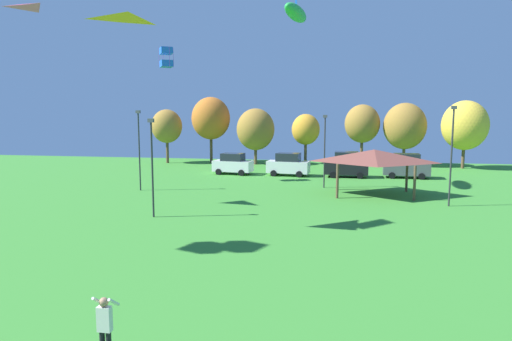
{
  "coord_description": "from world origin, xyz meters",
  "views": [
    {
      "loc": [
        2.76,
        -1.33,
        6.52
      ],
      "look_at": [
        0.03,
        14.12,
        4.5
      ],
      "focal_mm": 32.0,
      "sensor_mm": 36.0,
      "label": 1
    }
  ],
  "objects_px": {
    "parked_car_rightmost_in_row": "(406,166)",
    "light_post_3": "(325,147)",
    "park_pavilion": "(374,156)",
    "kite_flying_6": "(128,31)",
    "parked_car_second_from_left": "(288,165)",
    "treeline_tree_4": "(362,124)",
    "parked_car_leftmost": "(233,164)",
    "light_post_2": "(152,162)",
    "kite_flying_0": "(296,13)",
    "light_post_0": "(452,151)",
    "parked_car_third_from_left": "(346,165)",
    "kite_flying_2": "(166,57)",
    "treeline_tree_0": "(167,126)",
    "kite_flying_3": "(40,25)",
    "treeline_tree_2": "(256,129)",
    "light_post_1": "(139,146)",
    "treeline_tree_6": "(465,125)",
    "person_standing_near_foreground": "(105,325)",
    "treeline_tree_1": "(211,118)",
    "treeline_tree_3": "(306,130)",
    "treeline_tree_5": "(405,126)"
  },
  "relations": [
    {
      "from": "parked_car_rightmost_in_row",
      "to": "treeline_tree_2",
      "type": "distance_m",
      "value": 19.34
    },
    {
      "from": "parked_car_leftmost",
      "to": "treeline_tree_4",
      "type": "height_order",
      "value": "treeline_tree_4"
    },
    {
      "from": "parked_car_second_from_left",
      "to": "parked_car_third_from_left",
      "type": "height_order",
      "value": "parked_car_third_from_left"
    },
    {
      "from": "person_standing_near_foreground",
      "to": "parked_car_second_from_left",
      "type": "relative_size",
      "value": 0.41
    },
    {
      "from": "kite_flying_6",
      "to": "treeline_tree_0",
      "type": "bearing_deg",
      "value": 108.21
    },
    {
      "from": "kite_flying_0",
      "to": "parked_car_third_from_left",
      "type": "height_order",
      "value": "kite_flying_0"
    },
    {
      "from": "kite_flying_0",
      "to": "kite_flying_6",
      "type": "xyz_separation_m",
      "value": [
        -6.79,
        -17.08,
        -4.11
      ]
    },
    {
      "from": "kite_flying_6",
      "to": "parked_car_second_from_left",
      "type": "relative_size",
      "value": 0.73
    },
    {
      "from": "kite_flying_6",
      "to": "light_post_1",
      "type": "bearing_deg",
      "value": 113.15
    },
    {
      "from": "light_post_0",
      "to": "treeline_tree_0",
      "type": "relative_size",
      "value": 1.01
    },
    {
      "from": "kite_flying_6",
      "to": "treeline_tree_0",
      "type": "relative_size",
      "value": 0.48
    },
    {
      "from": "kite_flying_6",
      "to": "treeline_tree_6",
      "type": "bearing_deg",
      "value": 53.84
    },
    {
      "from": "parked_car_rightmost_in_row",
      "to": "light_post_0",
      "type": "distance_m",
      "value": 13.97
    },
    {
      "from": "kite_flying_3",
      "to": "person_standing_near_foreground",
      "type": "bearing_deg",
      "value": -52.51
    },
    {
      "from": "parked_car_leftmost",
      "to": "light_post_2",
      "type": "bearing_deg",
      "value": -83.59
    },
    {
      "from": "parked_car_rightmost_in_row",
      "to": "treeline_tree_6",
      "type": "xyz_separation_m",
      "value": [
        7.61,
        9.16,
        3.78
      ]
    },
    {
      "from": "treeline_tree_3",
      "to": "treeline_tree_5",
      "type": "relative_size",
      "value": 0.82
    },
    {
      "from": "kite_flying_0",
      "to": "light_post_0",
      "type": "bearing_deg",
      "value": -27.74
    },
    {
      "from": "kite_flying_0",
      "to": "light_post_3",
      "type": "bearing_deg",
      "value": 8.21
    },
    {
      "from": "light_post_1",
      "to": "treeline_tree_6",
      "type": "height_order",
      "value": "treeline_tree_6"
    },
    {
      "from": "light_post_0",
      "to": "treeline_tree_1",
      "type": "distance_m",
      "value": 33.54
    },
    {
      "from": "park_pavilion",
      "to": "parked_car_leftmost",
      "type": "bearing_deg",
      "value": 144.29
    },
    {
      "from": "light_post_2",
      "to": "treeline_tree_2",
      "type": "bearing_deg",
      "value": 87.59
    },
    {
      "from": "parked_car_second_from_left",
      "to": "kite_flying_2",
      "type": "bearing_deg",
      "value": -142.44
    },
    {
      "from": "parked_car_leftmost",
      "to": "treeline_tree_0",
      "type": "bearing_deg",
      "value": 147.63
    },
    {
      "from": "person_standing_near_foreground",
      "to": "light_post_3",
      "type": "relative_size",
      "value": 0.3
    },
    {
      "from": "parked_car_rightmost_in_row",
      "to": "treeline_tree_0",
      "type": "xyz_separation_m",
      "value": [
        -28.21,
        8.66,
        3.49
      ]
    },
    {
      "from": "parked_car_second_from_left",
      "to": "light_post_0",
      "type": "bearing_deg",
      "value": -39.69
    },
    {
      "from": "kite_flying_3",
      "to": "parked_car_third_from_left",
      "type": "xyz_separation_m",
      "value": [
        21.01,
        17.43,
        -11.12
      ]
    },
    {
      "from": "parked_car_rightmost_in_row",
      "to": "light_post_3",
      "type": "height_order",
      "value": "light_post_3"
    },
    {
      "from": "parked_car_leftmost",
      "to": "light_post_2",
      "type": "xyz_separation_m",
      "value": [
        -0.48,
        -20.06,
        2.36
      ]
    },
    {
      "from": "treeline_tree_3",
      "to": "kite_flying_6",
      "type": "bearing_deg",
      "value": -100.33
    },
    {
      "from": "parked_car_second_from_left",
      "to": "light_post_0",
      "type": "distance_m",
      "value": 18.49
    },
    {
      "from": "kite_flying_3",
      "to": "parked_car_second_from_left",
      "type": "xyz_separation_m",
      "value": [
        15.16,
        17.46,
        -11.22
      ]
    },
    {
      "from": "parked_car_second_from_left",
      "to": "treeline_tree_4",
      "type": "bearing_deg",
      "value": 62.51
    },
    {
      "from": "kite_flying_6",
      "to": "light_post_1",
      "type": "relative_size",
      "value": 0.49
    },
    {
      "from": "treeline_tree_2",
      "to": "treeline_tree_4",
      "type": "distance_m",
      "value": 13.2
    },
    {
      "from": "parked_car_leftmost",
      "to": "treeline_tree_3",
      "type": "relative_size",
      "value": 0.68
    },
    {
      "from": "kite_flying_2",
      "to": "light_post_2",
      "type": "xyz_separation_m",
      "value": [
        4.15,
        -13.69,
        -7.94
      ]
    },
    {
      "from": "kite_flying_0",
      "to": "kite_flying_3",
      "type": "height_order",
      "value": "kite_flying_0"
    },
    {
      "from": "light_post_1",
      "to": "treeline_tree_0",
      "type": "distance_m",
      "value": 20.69
    },
    {
      "from": "parked_car_leftmost",
      "to": "parked_car_rightmost_in_row",
      "type": "height_order",
      "value": "parked_car_rightmost_in_row"
    },
    {
      "from": "parked_car_rightmost_in_row",
      "to": "light_post_1",
      "type": "height_order",
      "value": "light_post_1"
    },
    {
      "from": "parked_car_leftmost",
      "to": "treeline_tree_5",
      "type": "bearing_deg",
      "value": 38.2
    },
    {
      "from": "light_post_0",
      "to": "kite_flying_0",
      "type": "bearing_deg",
      "value": 152.26
    },
    {
      "from": "park_pavilion",
      "to": "light_post_3",
      "type": "xyz_separation_m",
      "value": [
        -3.93,
        2.77,
        0.45
      ]
    },
    {
      "from": "park_pavilion",
      "to": "treeline_tree_0",
      "type": "distance_m",
      "value": 30.73
    },
    {
      "from": "kite_flying_2",
      "to": "treeline_tree_6",
      "type": "xyz_separation_m",
      "value": [
        29.79,
        15.87,
        -6.42
      ]
    },
    {
      "from": "treeline_tree_3",
      "to": "treeline_tree_4",
      "type": "bearing_deg",
      "value": 3.0
    },
    {
      "from": "park_pavilion",
      "to": "treeline_tree_3",
      "type": "xyz_separation_m",
      "value": [
        -6.77,
        20.97,
        1.23
      ]
    }
  ]
}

